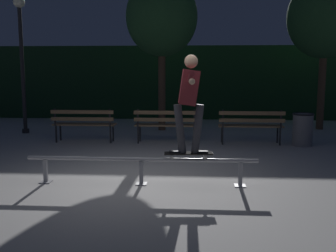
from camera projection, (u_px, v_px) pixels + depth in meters
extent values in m
plane|color=#ADAAA8|center=(143.00, 180.00, 6.66)|extent=(90.00, 90.00, 0.00)
cube|color=black|center=(172.00, 82.00, 15.20)|extent=(24.00, 1.20, 2.73)
cylinder|color=#9E9EA3|center=(141.00, 159.00, 6.38)|extent=(3.77, 0.06, 0.06)
cube|color=#9E9EA3|center=(45.00, 171.00, 6.52)|extent=(0.06, 0.06, 0.39)
cube|color=#9E9EA3|center=(46.00, 182.00, 6.55)|extent=(0.18, 0.18, 0.01)
cube|color=#9E9EA3|center=(141.00, 173.00, 6.42)|extent=(0.06, 0.06, 0.39)
cube|color=#9E9EA3|center=(141.00, 184.00, 6.44)|extent=(0.18, 0.18, 0.01)
cube|color=#9E9EA3|center=(240.00, 174.00, 6.31)|extent=(0.06, 0.06, 0.39)
cube|color=#9E9EA3|center=(240.00, 186.00, 6.34)|extent=(0.18, 0.18, 0.01)
cube|color=black|center=(189.00, 153.00, 6.32)|extent=(0.79, 0.26, 0.02)
cube|color=black|center=(189.00, 153.00, 6.32)|extent=(0.78, 0.25, 0.00)
cube|color=#9E9EA3|center=(205.00, 154.00, 6.32)|extent=(0.06, 0.17, 0.02)
cube|color=#9E9EA3|center=(172.00, 154.00, 6.32)|extent=(0.06, 0.17, 0.02)
cylinder|color=beige|center=(205.00, 158.00, 6.25)|extent=(0.05, 0.03, 0.05)
cylinder|color=beige|center=(204.00, 155.00, 6.41)|extent=(0.05, 0.03, 0.05)
cylinder|color=beige|center=(172.00, 158.00, 6.24)|extent=(0.05, 0.03, 0.05)
cylinder|color=beige|center=(172.00, 156.00, 6.40)|extent=(0.05, 0.03, 0.05)
cube|color=black|center=(200.00, 152.00, 6.32)|extent=(0.27, 0.12, 0.03)
cube|color=black|center=(177.00, 152.00, 6.31)|extent=(0.27, 0.12, 0.03)
cylinder|color=#333338|center=(197.00, 129.00, 6.26)|extent=(0.21, 0.14, 0.79)
cylinder|color=#333338|center=(180.00, 129.00, 6.26)|extent=(0.21, 0.14, 0.79)
cube|color=maroon|center=(189.00, 87.00, 6.17)|extent=(0.36, 0.38, 0.57)
cylinder|color=maroon|center=(191.00, 77.00, 5.77)|extent=(0.13, 0.61, 0.21)
cylinder|color=maroon|center=(188.00, 77.00, 6.52)|extent=(0.13, 0.61, 0.21)
sphere|color=tan|center=(192.00, 81.00, 5.50)|extent=(0.09, 0.09, 0.09)
sphere|color=tan|center=(187.00, 79.00, 6.80)|extent=(0.09, 0.09, 0.09)
sphere|color=tan|center=(191.00, 61.00, 6.11)|extent=(0.21, 0.21, 0.21)
cube|color=black|center=(113.00, 133.00, 10.28)|extent=(0.04, 0.04, 0.44)
cube|color=black|center=(110.00, 135.00, 9.96)|extent=(0.04, 0.04, 0.44)
cube|color=black|center=(110.00, 118.00, 9.86)|extent=(0.04, 0.04, 0.44)
cube|color=black|center=(61.00, 132.00, 10.38)|extent=(0.04, 0.04, 0.44)
cube|color=black|center=(56.00, 134.00, 10.06)|extent=(0.04, 0.04, 0.44)
cube|color=black|center=(55.00, 117.00, 9.96)|extent=(0.04, 0.04, 0.44)
cube|color=brown|center=(86.00, 124.00, 10.27)|extent=(1.60, 0.10, 0.04)
cube|color=brown|center=(85.00, 124.00, 10.13)|extent=(1.60, 0.10, 0.04)
cube|color=brown|center=(83.00, 125.00, 10.00)|extent=(1.60, 0.10, 0.04)
cube|color=brown|center=(82.00, 119.00, 9.90)|extent=(1.60, 0.05, 0.09)
cube|color=brown|center=(82.00, 112.00, 9.88)|extent=(1.60, 0.05, 0.09)
cube|color=black|center=(194.00, 134.00, 10.14)|extent=(0.04, 0.04, 0.44)
cube|color=black|center=(194.00, 136.00, 9.82)|extent=(0.04, 0.04, 0.44)
cube|color=black|center=(194.00, 118.00, 9.72)|extent=(0.04, 0.04, 0.44)
cube|color=black|center=(140.00, 133.00, 10.24)|extent=(0.04, 0.04, 0.44)
cube|color=black|center=(138.00, 135.00, 9.92)|extent=(0.04, 0.04, 0.44)
cube|color=black|center=(138.00, 118.00, 9.82)|extent=(0.04, 0.04, 0.44)
cube|color=brown|center=(167.00, 124.00, 10.13)|extent=(1.60, 0.10, 0.04)
cube|color=brown|center=(166.00, 125.00, 10.00)|extent=(1.60, 0.10, 0.04)
cube|color=brown|center=(166.00, 126.00, 9.86)|extent=(1.60, 0.10, 0.04)
cube|color=brown|center=(166.00, 120.00, 9.77)|extent=(1.60, 0.05, 0.09)
cube|color=brown|center=(166.00, 113.00, 9.74)|extent=(1.60, 0.05, 0.09)
cube|color=black|center=(277.00, 134.00, 10.00)|extent=(0.04, 0.04, 0.44)
cube|color=black|center=(280.00, 137.00, 9.68)|extent=(0.04, 0.04, 0.44)
cube|color=black|center=(281.00, 119.00, 9.58)|extent=(0.04, 0.04, 0.44)
cube|color=black|center=(222.00, 134.00, 10.10)|extent=(0.04, 0.04, 0.44)
cube|color=black|center=(222.00, 136.00, 9.79)|extent=(0.04, 0.04, 0.44)
cube|color=black|center=(223.00, 119.00, 9.68)|extent=(0.04, 0.04, 0.44)
cube|color=brown|center=(250.00, 125.00, 10.00)|extent=(1.60, 0.10, 0.04)
cube|color=brown|center=(251.00, 126.00, 9.86)|extent=(1.60, 0.10, 0.04)
cube|color=brown|center=(251.00, 127.00, 9.72)|extent=(1.60, 0.10, 0.04)
cube|color=brown|center=(252.00, 121.00, 9.63)|extent=(1.60, 0.05, 0.09)
cube|color=brown|center=(252.00, 113.00, 9.60)|extent=(1.60, 0.05, 0.09)
cylinder|color=#4C3828|center=(321.00, 90.00, 12.18)|extent=(0.22, 0.22, 2.47)
ellipsoid|color=#234C28|center=(325.00, 17.00, 11.87)|extent=(2.27, 2.27, 2.49)
cylinder|color=#4C3828|center=(162.00, 89.00, 12.03)|extent=(0.22, 0.22, 2.50)
ellipsoid|color=#234C28|center=(162.00, 17.00, 11.73)|extent=(2.13, 2.13, 2.35)
cylinder|color=black|center=(23.00, 71.00, 11.36)|extent=(0.11, 0.11, 3.60)
sphere|color=#F2EACC|center=(19.00, 2.00, 11.09)|extent=(0.32, 0.32, 0.32)
cylinder|color=black|center=(26.00, 131.00, 11.61)|extent=(0.20, 0.20, 0.12)
cylinder|color=slate|center=(303.00, 130.00, 9.64)|extent=(0.48, 0.48, 0.78)
torus|color=black|center=(303.00, 114.00, 9.59)|extent=(0.52, 0.52, 0.04)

